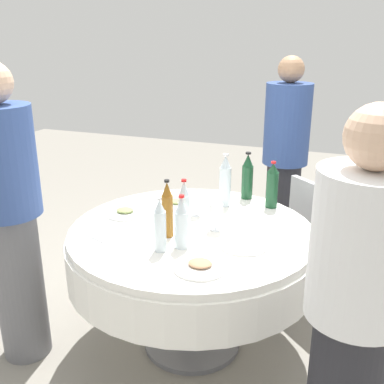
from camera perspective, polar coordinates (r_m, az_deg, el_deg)
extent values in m
plane|color=gray|center=(2.81, 0.00, -18.53)|extent=(10.00, 10.00, 0.00)
cylinder|color=white|center=(2.44, 0.00, -5.04)|extent=(1.32, 1.32, 0.04)
cylinder|color=white|center=(2.50, 0.00, -7.76)|extent=(1.35, 1.35, 0.22)
cylinder|color=slate|center=(2.67, 0.00, -14.46)|extent=(0.14, 0.14, 0.48)
cylinder|color=slate|center=(2.80, 0.00, -18.29)|extent=(0.56, 0.56, 0.03)
cylinder|color=#8C5619|center=(2.30, -3.13, -3.07)|extent=(0.06, 0.06, 0.22)
cone|color=#8C5619|center=(2.25, -3.19, 0.39)|extent=(0.05, 0.05, 0.07)
cylinder|color=black|center=(2.24, -3.21, 1.41)|extent=(0.03, 0.03, 0.01)
cylinder|color=silver|center=(2.19, -1.31, -4.81)|extent=(0.07, 0.07, 0.18)
cone|color=silver|center=(2.14, -1.33, -1.65)|extent=(0.06, 0.06, 0.08)
cylinder|color=red|center=(2.12, -1.34, -0.55)|extent=(0.03, 0.03, 0.01)
cylinder|color=#194728|center=(2.86, 7.00, 1.24)|extent=(0.07, 0.07, 0.21)
cone|color=#194728|center=(2.82, 7.12, 4.04)|extent=(0.06, 0.06, 0.08)
cylinder|color=black|center=(2.81, 7.16, 4.91)|extent=(0.03, 0.03, 0.01)
cylinder|color=silver|center=(2.15, -4.06, -4.98)|extent=(0.06, 0.06, 0.20)
cone|color=silver|center=(2.10, -4.15, -1.75)|extent=(0.05, 0.05, 0.06)
cylinder|color=silver|center=(2.09, -4.17, -0.85)|extent=(0.02, 0.02, 0.01)
cylinder|color=#194728|center=(2.73, 10.09, 0.28)|extent=(0.07, 0.07, 0.22)
cone|color=#194728|center=(2.69, 10.26, 3.03)|extent=(0.06, 0.06, 0.05)
cylinder|color=red|center=(2.68, 10.30, 3.71)|extent=(0.03, 0.03, 0.01)
cylinder|color=silver|center=(2.39, -1.01, -2.55)|extent=(0.06, 0.06, 0.19)
cone|color=silver|center=(2.34, -1.03, 0.48)|extent=(0.06, 0.06, 0.07)
cylinder|color=red|center=(2.33, -1.04, 1.47)|extent=(0.03, 0.03, 0.01)
cylinder|color=silver|center=(2.72, 4.20, 0.68)|extent=(0.07, 0.07, 0.24)
cone|color=silver|center=(2.67, 4.29, 3.85)|extent=(0.06, 0.06, 0.07)
cylinder|color=silver|center=(2.66, 4.31, 4.72)|extent=(0.03, 0.03, 0.01)
cylinder|color=white|center=(2.41, 2.98, -4.78)|extent=(0.06, 0.06, 0.00)
cylinder|color=white|center=(2.40, 3.00, -3.82)|extent=(0.01, 0.01, 0.08)
cylinder|color=white|center=(2.37, 3.03, -2.21)|extent=(0.08, 0.08, 0.06)
cylinder|color=white|center=(2.60, 0.53, -2.91)|extent=(0.06, 0.06, 0.00)
cylinder|color=white|center=(2.59, 0.54, -2.17)|extent=(0.01, 0.01, 0.07)
cylinder|color=white|center=(2.57, 0.54, -0.79)|extent=(0.07, 0.07, 0.06)
cylinder|color=maroon|center=(2.57, 0.54, -1.17)|extent=(0.06, 0.06, 0.03)
cylinder|color=white|center=(2.75, -2.15, -1.53)|extent=(0.22, 0.22, 0.02)
ellipsoid|color=#8C9E59|center=(2.75, -2.15, -1.18)|extent=(0.10, 0.09, 0.02)
cylinder|color=white|center=(2.03, 1.03, -9.46)|extent=(0.24, 0.24, 0.02)
ellipsoid|color=tan|center=(2.02, 1.03, -9.01)|extent=(0.11, 0.10, 0.02)
cylinder|color=white|center=(2.64, -8.48, -2.66)|extent=(0.22, 0.22, 0.02)
ellipsoid|color=#8C9E59|center=(2.63, -8.50, -2.30)|extent=(0.10, 0.09, 0.02)
cylinder|color=white|center=(2.25, 6.55, -6.62)|extent=(0.24, 0.24, 0.02)
cube|color=silver|center=(2.47, 11.25, -4.55)|extent=(0.11, 0.16, 0.00)
cube|color=silver|center=(2.36, -12.19, -5.75)|extent=(0.18, 0.07, 0.00)
cube|color=silver|center=(2.56, 4.87, -3.37)|extent=(0.16, 0.11, 0.00)
cylinder|color=slate|center=(2.69, -20.99, -11.03)|extent=(0.26, 0.26, 0.85)
cylinder|color=#334C8C|center=(2.43, -22.95, 3.57)|extent=(0.34, 0.34, 0.56)
cylinder|color=#26262B|center=(3.64, 11.23, -2.47)|extent=(0.26, 0.26, 0.80)
cylinder|color=#334C8C|center=(3.44, 11.99, 8.41)|extent=(0.34, 0.34, 0.60)
sphere|color=tan|center=(3.40, 12.46, 14.95)|extent=(0.19, 0.19, 0.19)
cylinder|color=white|center=(1.55, 20.88, -6.48)|extent=(0.34, 0.34, 0.51)
sphere|color=#D8AD8C|center=(1.44, 22.56, 6.47)|extent=(0.21, 0.21, 0.21)
cube|color=#99999E|center=(3.10, 17.12, -5.90)|extent=(0.57, 0.57, 0.04)
cube|color=#99999E|center=(2.91, 14.93, -2.91)|extent=(0.32, 0.30, 0.42)
cylinder|color=gray|center=(3.22, 21.04, -10.15)|extent=(0.03, 0.03, 0.43)
cylinder|color=gray|center=(3.42, 16.88, -7.84)|extent=(0.03, 0.03, 0.43)
cylinder|color=gray|center=(3.00, 16.50, -11.88)|extent=(0.03, 0.03, 0.43)
cylinder|color=gray|center=(3.21, 12.38, -9.25)|extent=(0.03, 0.03, 0.43)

